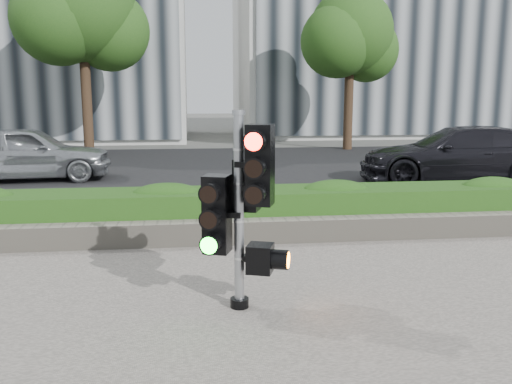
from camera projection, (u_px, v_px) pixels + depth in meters
The scene contains 11 objects.
ground at pixel (265, 289), 6.19m from camera, with size 120.00×120.00×0.00m, color #51514C.
road at pixel (219, 170), 15.96m from camera, with size 60.00×13.00×0.02m, color black.
curb at pixel (240, 221), 9.26m from camera, with size 60.00×0.25×0.12m, color gray.
stone_wall at pixel (248, 231), 8.01m from camera, with size 12.00×0.32×0.34m, color gray.
hedge at pixel (243, 211), 8.62m from camera, with size 12.00×1.00×0.68m, color #407E26.
building_right at pixel (397, 27), 30.86m from camera, with size 18.00×10.00×12.00m, color #B7B7B2.
tree_left at pixel (82, 12), 19.00m from camera, with size 4.61×4.03×7.34m.
tree_right at pixel (350, 36), 21.24m from camera, with size 4.10×3.58×6.53m.
traffic_signal at pixel (242, 201), 5.42m from camera, with size 0.75×0.62×2.02m.
car_silver at pixel (26, 153), 13.85m from camera, with size 1.67×4.16×1.42m, color #A5A8AC.
car_dark at pixel (458, 154), 13.58m from camera, with size 1.97×4.84×1.40m, color black.
Camera 1 is at (-0.81, -5.84, 2.19)m, focal length 38.00 mm.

